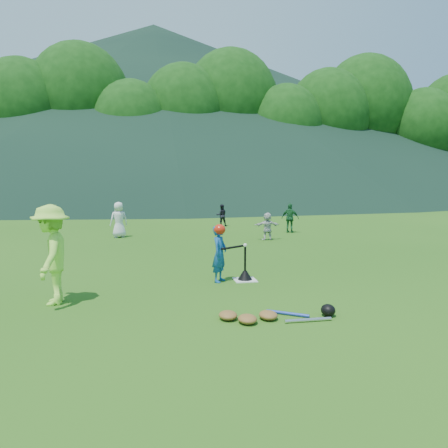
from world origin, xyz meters
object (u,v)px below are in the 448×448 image
Objects in this scene: fielder_b at (222,215)px; fielder_a at (119,220)px; batter_child at (220,254)px; home_plate at (245,280)px; equipment_pile at (269,315)px; fielder_d at (267,226)px; adult_coach at (51,255)px; batting_tee at (245,274)px; fielder_c at (290,218)px.

fielder_a is at bearing 33.17° from fielder_b.
fielder_b is (4.10, 2.71, -0.16)m from fielder_a.
batter_child is at bearing 92.28° from fielder_a.
home_plate is 9.69m from fielder_b.
home_plate is 0.39× the size of batter_child.
fielder_b is (1.69, 9.62, -0.11)m from batter_child.
fielder_a is at bearing 51.65° from batter_child.
equipment_pile is at bearing -94.50° from home_plate.
batter_child is 0.93× the size of fielder_a.
batter_child is 1.24× the size of fielder_d.
fielder_b is (4.71, 10.65, -0.37)m from adult_coach.
home_plate is 0.25× the size of equipment_pile.
batting_tee is at bearing 85.50° from equipment_pile.
fielder_a reaches higher than fielder_c.
home_plate is at bearing 94.54° from fielder_c.
home_plate is 2.47m from equipment_pile.
adult_coach is 1.80× the size of fielder_b.
batting_tee is (3.56, 1.03, -0.71)m from adult_coach.
fielder_d is 1.37× the size of batting_tee.
home_plate is at bearing -56.67° from batter_child.
equipment_pile is (-1.34, -12.08, -0.40)m from fielder_b.
fielder_b is at bearing 83.65° from equipment_pile.
fielder_b is 1.38× the size of batting_tee.
batter_child is 3.21m from adult_coach.
fielder_a is at bearing 106.39° from equipment_pile.
batter_child reaches higher than fielder_c.
fielder_b is 4.29m from fielder_d.
fielder_c is at bearing 64.68° from home_plate.
batter_child is at bearing -179.06° from home_plate.
fielder_c is (6.30, 0.18, -0.07)m from fielder_a.
fielder_a is (0.61, 7.94, -0.22)m from adult_coach.
fielder_c is at bearing 130.65° from fielder_b.
batter_child reaches higher than home_plate.
adult_coach is at bearing 49.53° from fielder_d.
fielder_a is 1.12× the size of fielder_c.
fielder_d is at bearing 74.49° from equipment_pile.
fielder_a is at bearing -16.52° from fielder_d.
fielder_c reaches higher than equipment_pile.
batter_child is 7.32m from fielder_a.
home_plate is at bearing 70.09° from fielder_d.
fielder_b is at bearing 156.06° from adult_coach.
fielder_c is 1.19× the size of fielder_d.
fielder_b is at bearing -78.40° from fielder_d.
fielder_d is (1.99, 5.41, 0.46)m from home_plate.
batter_child reaches higher than equipment_pile.
equipment_pile is at bearing 99.49° from fielder_c.
adult_coach is 3.74m from equipment_pile.
adult_coach is 11.65m from fielder_b.
fielder_d is at bearing 69.79° from batting_tee.
adult_coach reaches higher than batter_child.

